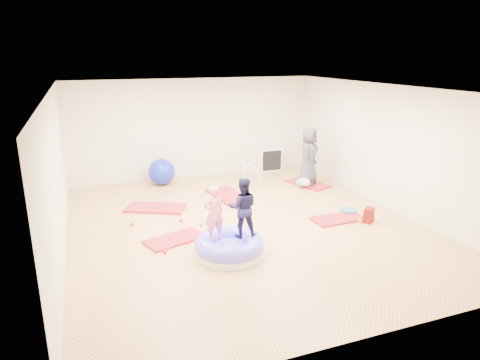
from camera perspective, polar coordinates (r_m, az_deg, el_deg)
name	(u,v)px	position (r m, az deg, el deg)	size (l,w,h in m)	color
room	(245,160)	(8.57, 0.70, 2.67)	(7.01, 8.01, 2.81)	tan
gym_mat_front_left	(175,239)	(8.38, -8.69, -7.81)	(1.13, 0.56, 0.05)	maroon
gym_mat_mid_left	(156,208)	(10.07, -11.19, -3.67)	(1.34, 0.67, 0.06)	maroon
gym_mat_center_back	(227,195)	(10.77, -1.68, -2.01)	(1.34, 0.67, 0.06)	maroon
gym_mat_right	(338,219)	(9.51, 12.93, -5.04)	(1.14, 0.57, 0.05)	maroon
gym_mat_rear_right	(308,184)	(11.84, 9.00, -0.51)	(1.20, 0.60, 0.05)	maroon
inflatable_cushion	(229,247)	(7.68, -1.42, -8.90)	(1.25, 1.25, 0.39)	white
child_pink	(214,211)	(7.38, -3.52, -4.09)	(0.36, 0.24, 0.99)	pink
child_navy	(243,205)	(7.49, 0.37, -3.35)	(0.53, 0.41, 1.08)	#151738
adult_caregiver	(309,156)	(11.64, 9.16, 3.24)	(0.75, 0.49, 1.54)	#3E3D4B
infant	(304,182)	(11.48, 8.51, -0.27)	(0.40, 0.40, 0.23)	#87AFD4
ball_pit_balls	(212,223)	(9.00, -3.70, -5.79)	(4.64, 2.80, 0.08)	red
exercise_ball_blue	(162,172)	(11.82, -10.38, 1.08)	(0.72, 0.72, 0.72)	#1122B3
exercise_ball_orange	(167,177)	(11.99, -9.76, 0.44)	(0.36, 0.36, 0.36)	orange
infant_play_gym	(248,170)	(12.01, 1.11, 1.35)	(0.60, 0.57, 0.46)	silver
cube_shelf	(270,159)	(13.07, 3.99, 2.75)	(0.70, 0.35, 0.70)	silver
balance_disc	(348,211)	(9.96, 14.21, -4.03)	(0.37, 0.37, 0.08)	teal
backpack	(369,215)	(9.49, 16.80, -4.53)	(0.27, 0.17, 0.31)	red
yellow_toy	(238,257)	(7.63, -0.24, -10.23)	(0.21, 0.21, 0.03)	gold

